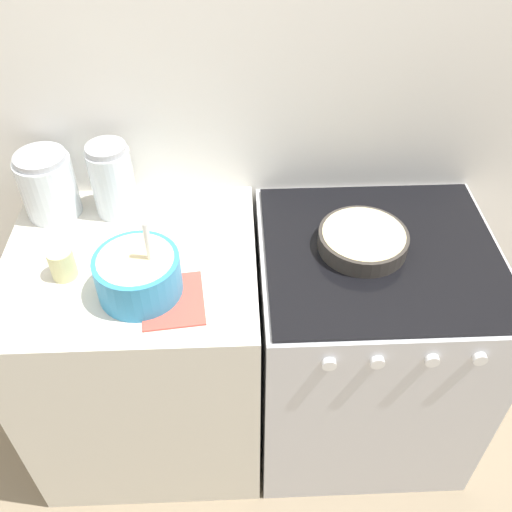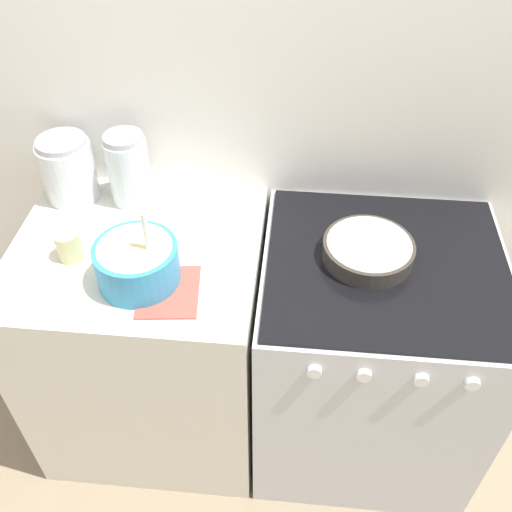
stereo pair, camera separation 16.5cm
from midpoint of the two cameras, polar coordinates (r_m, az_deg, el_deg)
name	(u,v)px [view 1 (the left image)]	position (r m, az deg, el deg)	size (l,w,h in m)	color
ground_plane	(260,499)	(2.29, -1.89, -23.22)	(12.00, 12.00, 0.00)	gray
wall_back	(251,108)	(1.86, -3.16, 14.45)	(4.54, 0.05, 2.40)	white
countertop_cabinet	(148,351)	(2.11, -13.01, -9.36)	(0.77, 0.69, 0.91)	silver
stove	(363,344)	(2.10, 8.46, -8.80)	(0.75, 0.71, 0.91)	silver
mixing_bowl	(138,273)	(1.62, -14.60, -1.80)	(0.24, 0.24, 0.25)	#338CBF
baking_pan	(363,240)	(1.75, 8.01, 1.49)	(0.27, 0.27, 0.06)	#38332D
storage_jar_left	(49,188)	(1.98, -22.30, 6.17)	(0.18, 0.18, 0.22)	silver
storage_jar_middle	(113,184)	(1.91, -16.55, 6.84)	(0.14, 0.14, 0.25)	silver
tin_can	(62,263)	(1.75, -21.41, -0.83)	(0.07, 0.07, 0.09)	beige
recipe_page	(173,300)	(1.62, -11.20, -4.51)	(0.19, 0.22, 0.01)	#CC4C3F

